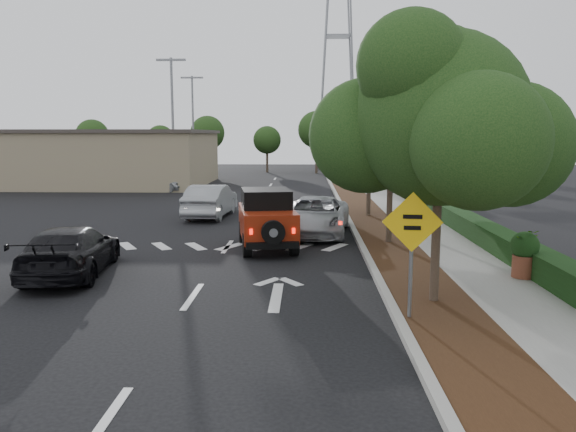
{
  "coord_description": "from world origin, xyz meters",
  "views": [
    {
      "loc": [
        2.69,
        -12.9,
        3.83
      ],
      "look_at": [
        2.18,
        3.0,
        1.52
      ],
      "focal_mm": 35.0,
      "sensor_mm": 36.0,
      "label": 1
    }
  ],
  "objects_px": {
    "red_jeep": "(266,218)",
    "speed_hump_sign": "(412,238)",
    "silver_suv_ahead": "(316,216)",
    "black_suv_oncoming": "(71,251)"
  },
  "relations": [
    {
      "from": "silver_suv_ahead",
      "to": "speed_hump_sign",
      "type": "distance_m",
      "value": 10.55
    },
    {
      "from": "red_jeep",
      "to": "silver_suv_ahead",
      "type": "relative_size",
      "value": 0.79
    },
    {
      "from": "speed_hump_sign",
      "to": "red_jeep",
      "type": "bearing_deg",
      "value": 119.2
    },
    {
      "from": "red_jeep",
      "to": "speed_hump_sign",
      "type": "xyz_separation_m",
      "value": [
        3.47,
        -7.65,
        0.77
      ]
    },
    {
      "from": "red_jeep",
      "to": "silver_suv_ahead",
      "type": "xyz_separation_m",
      "value": [
        1.72,
        2.7,
        -0.3
      ]
    },
    {
      "from": "red_jeep",
      "to": "black_suv_oncoming",
      "type": "distance_m",
      "value": 6.45
    },
    {
      "from": "red_jeep",
      "to": "silver_suv_ahead",
      "type": "bearing_deg",
      "value": 48.04
    },
    {
      "from": "silver_suv_ahead",
      "to": "black_suv_oncoming",
      "type": "height_order",
      "value": "silver_suv_ahead"
    },
    {
      "from": "black_suv_oncoming",
      "to": "red_jeep",
      "type": "bearing_deg",
      "value": -149.37
    },
    {
      "from": "silver_suv_ahead",
      "to": "speed_hump_sign",
      "type": "height_order",
      "value": "speed_hump_sign"
    }
  ]
}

